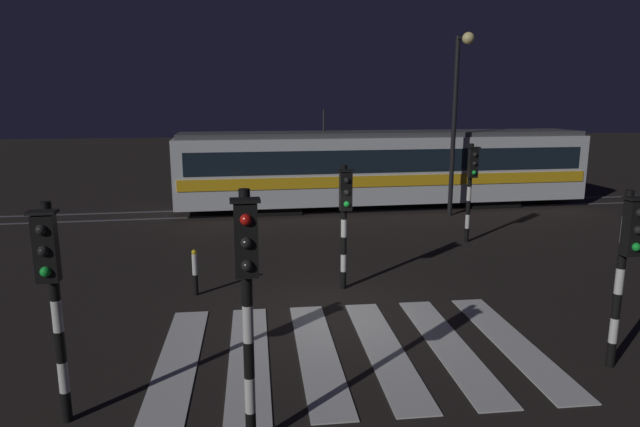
{
  "coord_description": "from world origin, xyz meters",
  "views": [
    {
      "loc": [
        -2.13,
        -10.88,
        4.51
      ],
      "look_at": [
        0.41,
        3.97,
        1.4
      ],
      "focal_mm": 30.76,
      "sensor_mm": 36.0,
      "label": 1
    }
  ],
  "objects_px": {
    "traffic_light_kerb_mid_left": "(247,284)",
    "street_lamp_trackside_right": "(458,103)",
    "traffic_light_corner_near_left": "(51,283)",
    "tram": "(384,167)",
    "bollard_island_edge": "(195,272)",
    "traffic_light_corner_near_right": "(627,254)",
    "traffic_light_median_centre": "(345,209)",
    "traffic_light_corner_far_right": "(471,178)"
  },
  "relations": [
    {
      "from": "traffic_light_corner_near_left",
      "to": "bollard_island_edge",
      "type": "height_order",
      "value": "traffic_light_corner_near_left"
    },
    {
      "from": "traffic_light_corner_far_right",
      "to": "bollard_island_edge",
      "type": "distance_m",
      "value": 9.26
    },
    {
      "from": "traffic_light_kerb_mid_left",
      "to": "street_lamp_trackside_right",
      "type": "distance_m",
      "value": 16.15
    },
    {
      "from": "traffic_light_kerb_mid_left",
      "to": "traffic_light_median_centre",
      "type": "xyz_separation_m",
      "value": [
        2.52,
        5.9,
        -0.29
      ]
    },
    {
      "from": "traffic_light_corner_near_right",
      "to": "tram",
      "type": "distance_m",
      "value": 14.58
    },
    {
      "from": "traffic_light_corner_near_right",
      "to": "traffic_light_kerb_mid_left",
      "type": "relative_size",
      "value": 0.89
    },
    {
      "from": "traffic_light_corner_near_left",
      "to": "street_lamp_trackside_right",
      "type": "relative_size",
      "value": 0.46
    },
    {
      "from": "traffic_light_corner_near_left",
      "to": "traffic_light_kerb_mid_left",
      "type": "relative_size",
      "value": 0.93
    },
    {
      "from": "street_lamp_trackside_right",
      "to": "bollard_island_edge",
      "type": "bearing_deg",
      "value": -142.18
    },
    {
      "from": "traffic_light_median_centre",
      "to": "bollard_island_edge",
      "type": "relative_size",
      "value": 2.73
    },
    {
      "from": "traffic_light_kerb_mid_left",
      "to": "bollard_island_edge",
      "type": "relative_size",
      "value": 3.12
    },
    {
      "from": "traffic_light_corner_far_right",
      "to": "bollard_island_edge",
      "type": "xyz_separation_m",
      "value": [
        -8.43,
        -3.51,
        -1.54
      ]
    },
    {
      "from": "traffic_light_kerb_mid_left",
      "to": "tram",
      "type": "height_order",
      "value": "tram"
    },
    {
      "from": "street_lamp_trackside_right",
      "to": "bollard_island_edge",
      "type": "distance_m",
      "value": 12.7
    },
    {
      "from": "traffic_light_corner_far_right",
      "to": "tram",
      "type": "height_order",
      "value": "tram"
    },
    {
      "from": "traffic_light_corner_near_right",
      "to": "tram",
      "type": "bearing_deg",
      "value": 89.52
    },
    {
      "from": "street_lamp_trackside_right",
      "to": "traffic_light_corner_near_left",
      "type": "bearing_deg",
      "value": -131.58
    },
    {
      "from": "traffic_light_kerb_mid_left",
      "to": "street_lamp_trackside_right",
      "type": "bearing_deg",
      "value": 57.77
    },
    {
      "from": "traffic_light_median_centre",
      "to": "street_lamp_trackside_right",
      "type": "xyz_separation_m",
      "value": [
        6.02,
        7.64,
        2.42
      ]
    },
    {
      "from": "traffic_light_median_centre",
      "to": "traffic_light_corner_near_left",
      "type": "bearing_deg",
      "value": -136.18
    },
    {
      "from": "traffic_light_corner_near_left",
      "to": "traffic_light_corner_near_right",
      "type": "bearing_deg",
      "value": 1.15
    },
    {
      "from": "traffic_light_kerb_mid_left",
      "to": "traffic_light_corner_near_left",
      "type": "bearing_deg",
      "value": 158.43
    },
    {
      "from": "traffic_light_corner_near_left",
      "to": "tram",
      "type": "xyz_separation_m",
      "value": [
        8.92,
        14.76,
        -0.36
      ]
    },
    {
      "from": "traffic_light_corner_far_right",
      "to": "traffic_light_kerb_mid_left",
      "type": "relative_size",
      "value": 0.92
    },
    {
      "from": "traffic_light_corner_far_right",
      "to": "traffic_light_corner_near_right",
      "type": "distance_m",
      "value": 8.52
    },
    {
      "from": "traffic_light_corner_near_right",
      "to": "traffic_light_median_centre",
      "type": "bearing_deg",
      "value": 128.26
    },
    {
      "from": "traffic_light_kerb_mid_left",
      "to": "bollard_island_edge",
      "type": "bearing_deg",
      "value": 99.47
    },
    {
      "from": "traffic_light_corner_near_right",
      "to": "traffic_light_corner_far_right",
      "type": "bearing_deg",
      "value": 82.02
    },
    {
      "from": "traffic_light_corner_near_right",
      "to": "traffic_light_median_centre",
      "type": "height_order",
      "value": "traffic_light_corner_near_right"
    },
    {
      "from": "traffic_light_corner_near_left",
      "to": "street_lamp_trackside_right",
      "type": "height_order",
      "value": "street_lamp_trackside_right"
    },
    {
      "from": "traffic_light_corner_near_right",
      "to": "street_lamp_trackside_right",
      "type": "xyz_separation_m",
      "value": [
        2.31,
        12.34,
        2.38
      ]
    },
    {
      "from": "traffic_light_corner_near_right",
      "to": "street_lamp_trackside_right",
      "type": "distance_m",
      "value": 12.78
    },
    {
      "from": "street_lamp_trackside_right",
      "to": "traffic_light_kerb_mid_left",
      "type": "bearing_deg",
      "value": -122.23
    },
    {
      "from": "traffic_light_corner_near_left",
      "to": "traffic_light_kerb_mid_left",
      "type": "xyz_separation_m",
      "value": [
        2.57,
        -1.02,
        0.17
      ]
    },
    {
      "from": "traffic_light_corner_near_left",
      "to": "tram",
      "type": "height_order",
      "value": "tram"
    },
    {
      "from": "traffic_light_corner_far_right",
      "to": "traffic_light_median_centre",
      "type": "height_order",
      "value": "traffic_light_corner_far_right"
    },
    {
      "from": "traffic_light_corner_near_left",
      "to": "traffic_light_kerb_mid_left",
      "type": "height_order",
      "value": "traffic_light_kerb_mid_left"
    },
    {
      "from": "traffic_light_kerb_mid_left",
      "to": "bollard_island_edge",
      "type": "distance_m",
      "value": 6.44
    },
    {
      "from": "traffic_light_corner_far_right",
      "to": "traffic_light_corner_near_left",
      "type": "bearing_deg",
      "value": -139.21
    },
    {
      "from": "traffic_light_kerb_mid_left",
      "to": "street_lamp_trackside_right",
      "type": "relative_size",
      "value": 0.5
    },
    {
      "from": "traffic_light_corner_far_right",
      "to": "street_lamp_trackside_right",
      "type": "relative_size",
      "value": 0.46
    },
    {
      "from": "traffic_light_corner_near_right",
      "to": "bollard_island_edge",
      "type": "bearing_deg",
      "value": 145.8
    }
  ]
}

